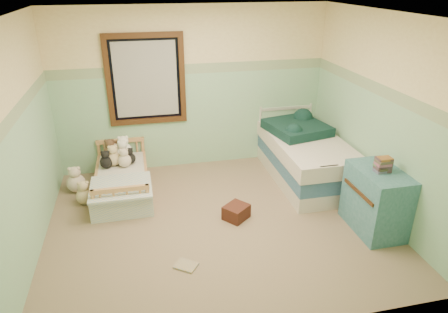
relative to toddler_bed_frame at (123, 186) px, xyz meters
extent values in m
cube|color=#765F4A|center=(1.17, -1.05, -0.10)|extent=(4.20, 3.60, 0.02)
cube|color=white|center=(1.17, -1.05, 2.42)|extent=(4.20, 3.60, 0.02)
cube|color=beige|center=(1.17, 0.75, 1.16)|extent=(4.20, 0.04, 2.50)
cube|color=beige|center=(1.17, -2.85, 1.16)|extent=(4.20, 0.04, 2.50)
cube|color=beige|center=(-0.93, -1.05, 1.16)|extent=(0.04, 3.60, 2.50)
cube|color=beige|center=(3.27, -1.05, 1.16)|extent=(0.04, 3.60, 2.50)
cube|color=#8DC799|center=(1.17, 0.74, 0.66)|extent=(4.20, 0.01, 1.50)
cube|color=#4C7152|center=(1.17, 0.74, 1.48)|extent=(4.20, 0.01, 0.15)
cube|color=#422512|center=(0.47, 0.71, 1.36)|extent=(1.16, 0.06, 1.36)
cube|color=beige|center=(0.47, 0.72, 1.36)|extent=(0.92, 0.01, 1.12)
cube|color=#AE7A3B|center=(0.00, 0.00, 0.00)|extent=(0.73, 1.46, 0.19)
cube|color=silver|center=(0.00, 0.00, 0.15)|extent=(0.67, 1.40, 0.12)
cube|color=#8DB0D5|center=(0.00, -0.46, 0.23)|extent=(0.79, 0.73, 0.03)
sphere|color=brown|center=(-0.15, 0.50, 0.33)|extent=(0.22, 0.22, 0.22)
sphere|color=white|center=(0.05, 0.50, 0.34)|extent=(0.24, 0.24, 0.24)
sphere|color=beige|center=(-0.10, 0.28, 0.32)|extent=(0.21, 0.21, 0.21)
sphere|color=black|center=(0.13, 0.28, 0.30)|extent=(0.17, 0.17, 0.17)
sphere|color=beige|center=(-0.65, 0.17, 0.04)|extent=(0.26, 0.26, 0.26)
sphere|color=beige|center=(-0.50, -0.22, 0.02)|extent=(0.23, 0.23, 0.23)
cube|color=silver|center=(2.72, -0.18, 0.02)|extent=(0.94, 1.89, 0.22)
cube|color=navy|center=(2.72, -0.18, 0.24)|extent=(0.94, 1.89, 0.22)
cube|color=silver|center=(2.72, -0.18, 0.46)|extent=(0.98, 1.92, 0.22)
cube|color=#10342E|center=(2.67, 0.12, 0.64)|extent=(0.96, 1.00, 0.14)
cube|color=#28636B|center=(3.01, -1.61, 0.30)|extent=(0.50, 0.80, 0.80)
cube|color=brown|center=(3.01, -1.62, 0.79)|extent=(0.18, 0.15, 0.17)
cube|color=maroon|center=(1.43, -1.03, 0.00)|extent=(0.39, 0.39, 0.18)
cube|color=orange|center=(0.67, -1.82, -0.08)|extent=(0.29, 0.28, 0.02)
sphere|color=white|center=(0.04, 0.43, 0.32)|extent=(0.21, 0.21, 0.21)
sphere|color=black|center=(-0.20, 0.21, 0.31)|extent=(0.18, 0.18, 0.18)
sphere|color=brown|center=(-0.03, 0.54, 0.31)|extent=(0.19, 0.19, 0.19)
sphere|color=beige|center=(-0.16, 0.53, 0.32)|extent=(0.21, 0.21, 0.21)
sphere|color=beige|center=(0.06, 0.20, 0.31)|extent=(0.19, 0.19, 0.19)
sphere|color=beige|center=(-0.07, 0.49, 0.30)|extent=(0.17, 0.17, 0.17)
camera|label=1|loc=(0.31, -5.29, 2.79)|focal=32.24mm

